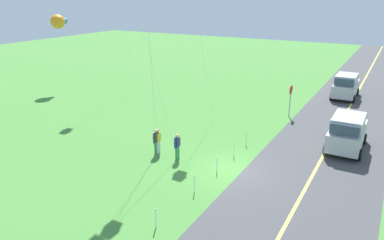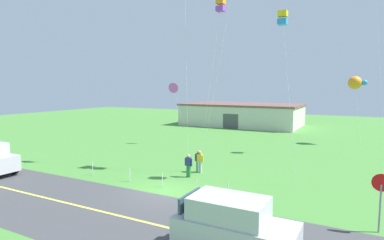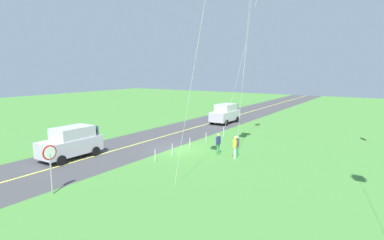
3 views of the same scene
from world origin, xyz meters
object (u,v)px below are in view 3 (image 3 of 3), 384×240
at_px(stop_sign, 50,160).
at_px(car_parked_west_far, 225,113).
at_px(person_adult_companion, 218,143).
at_px(person_child_watcher, 237,146).
at_px(car_suv_foreground, 71,142).
at_px(person_adult_near, 235,146).

bearing_deg(stop_sign, car_parked_west_far, -174.12).
xyz_separation_m(person_adult_companion, person_child_watcher, (-0.00, 1.49, 0.00)).
relative_size(car_suv_foreground, car_parked_west_far, 1.00).
relative_size(car_suv_foreground, person_adult_near, 2.75).
bearing_deg(car_parked_west_far, car_suv_foreground, -7.03).
distance_m(car_parked_west_far, stop_sign, 24.31).
height_order(car_parked_west_far, person_child_watcher, car_parked_west_far).
xyz_separation_m(car_suv_foreground, car_parked_west_far, (-19.41, 2.39, 0.00)).
relative_size(stop_sign, person_adult_near, 1.60).
distance_m(person_adult_companion, person_child_watcher, 1.49).
relative_size(car_parked_west_far, person_child_watcher, 2.75).
bearing_deg(person_child_watcher, person_adult_near, 159.52).
xyz_separation_m(car_suv_foreground, stop_sign, (4.76, 4.88, 0.65)).
distance_m(car_suv_foreground, person_child_watcher, 11.85).
bearing_deg(person_adult_near, car_suv_foreground, -158.20).
bearing_deg(person_adult_near, person_adult_companion, 163.73).
relative_size(car_parked_west_far, person_adult_companion, 2.75).
relative_size(stop_sign, person_child_watcher, 1.60).
bearing_deg(person_adult_companion, car_parked_west_far, -137.67).
xyz_separation_m(car_suv_foreground, person_adult_near, (-6.35, 9.88, -0.29)).
distance_m(stop_sign, person_adult_near, 12.21).
distance_m(car_suv_foreground, stop_sign, 6.85).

